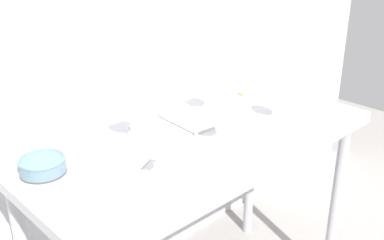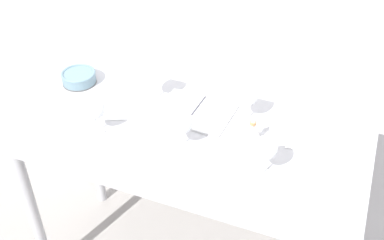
{
  "view_description": "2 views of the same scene",
  "coord_description": "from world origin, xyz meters",
  "px_view_note": "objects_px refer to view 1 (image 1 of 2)",
  "views": [
    {
      "loc": [
        -1.13,
        -1.15,
        1.65
      ],
      "look_at": [
        -0.04,
        0.01,
        0.97
      ],
      "focal_mm": 43.43,
      "sensor_mm": 36.0,
      "label": 1
    },
    {
      "loc": [
        0.55,
        -1.33,
        2.1
      ],
      "look_at": [
        0.04,
        -0.03,
        0.99
      ],
      "focal_mm": 45.0,
      "sensor_mm": 36.0,
      "label": 2
    }
  ],
  "objects_px": {
    "wine_glass_near_right": "(282,93)",
    "open_notebook": "(176,126)",
    "wine_glass_far_right": "(208,85)",
    "tasting_sheet_lower": "(241,97)",
    "wine_glass_near_center": "(219,114)",
    "tasting_sheet_upper": "(118,159)",
    "tasting_bowl": "(42,165)",
    "decanter_funnel": "(240,105)",
    "wine_glass_near_left": "(154,146)",
    "wine_glass_far_left": "(130,107)"
  },
  "relations": [
    {
      "from": "wine_glass_near_center",
      "to": "tasting_sheet_upper",
      "type": "relative_size",
      "value": 0.8
    },
    {
      "from": "tasting_bowl",
      "to": "decanter_funnel",
      "type": "bearing_deg",
      "value": -8.16
    },
    {
      "from": "tasting_bowl",
      "to": "decanter_funnel",
      "type": "relative_size",
      "value": 1.12
    },
    {
      "from": "wine_glass_near_center",
      "to": "decanter_funnel",
      "type": "height_order",
      "value": "wine_glass_near_center"
    },
    {
      "from": "wine_glass_far_right",
      "to": "decanter_funnel",
      "type": "distance_m",
      "value": 0.16
    },
    {
      "from": "wine_glass_far_right",
      "to": "wine_glass_far_left",
      "type": "xyz_separation_m",
      "value": [
        -0.41,
        -0.01,
        0.01
      ]
    },
    {
      "from": "wine_glass_near_center",
      "to": "wine_glass_far_left",
      "type": "relative_size",
      "value": 0.88
    },
    {
      "from": "wine_glass_near_right",
      "to": "wine_glass_near_left",
      "type": "distance_m",
      "value": 0.66
    },
    {
      "from": "wine_glass_far_right",
      "to": "open_notebook",
      "type": "distance_m",
      "value": 0.24
    },
    {
      "from": "decanter_funnel",
      "to": "wine_glass_near_left",
      "type": "bearing_deg",
      "value": -165.45
    },
    {
      "from": "open_notebook",
      "to": "decanter_funnel",
      "type": "xyz_separation_m",
      "value": [
        0.27,
        -0.1,
        0.04
      ]
    },
    {
      "from": "wine_glass_far_right",
      "to": "tasting_sheet_upper",
      "type": "relative_size",
      "value": 0.83
    },
    {
      "from": "wine_glass_far_right",
      "to": "wine_glass_near_left",
      "type": "bearing_deg",
      "value": -151.59
    },
    {
      "from": "wine_glass_far_right",
      "to": "tasting_sheet_lower",
      "type": "bearing_deg",
      "value": 3.48
    },
    {
      "from": "tasting_sheet_upper",
      "to": "tasting_bowl",
      "type": "distance_m",
      "value": 0.25
    },
    {
      "from": "tasting_bowl",
      "to": "wine_glass_near_left",
      "type": "bearing_deg",
      "value": -47.36
    },
    {
      "from": "wine_glass_far_left",
      "to": "tasting_sheet_lower",
      "type": "xyz_separation_m",
      "value": [
        0.64,
        0.02,
        -0.13
      ]
    },
    {
      "from": "open_notebook",
      "to": "tasting_sheet_upper",
      "type": "distance_m",
      "value": 0.34
    },
    {
      "from": "wine_glass_near_center",
      "to": "tasting_sheet_upper",
      "type": "xyz_separation_m",
      "value": [
        -0.36,
        0.13,
        -0.11
      ]
    },
    {
      "from": "wine_glass_near_center",
      "to": "wine_glass_near_right",
      "type": "xyz_separation_m",
      "value": [
        0.33,
        -0.03,
        0.01
      ]
    },
    {
      "from": "wine_glass_far_left",
      "to": "wine_glass_near_left",
      "type": "relative_size",
      "value": 1.17
    },
    {
      "from": "tasting_sheet_lower",
      "to": "tasting_bowl",
      "type": "xyz_separation_m",
      "value": [
        -1.0,
        -0.02,
        0.03
      ]
    },
    {
      "from": "wine_glass_far_left",
      "to": "wine_glass_near_left",
      "type": "distance_m",
      "value": 0.3
    },
    {
      "from": "wine_glass_far_right",
      "to": "wine_glass_near_right",
      "type": "bearing_deg",
      "value": -62.04
    },
    {
      "from": "wine_glass_near_right",
      "to": "wine_glass_far_left",
      "type": "height_order",
      "value": "wine_glass_far_left"
    },
    {
      "from": "wine_glass_near_left",
      "to": "tasting_sheet_upper",
      "type": "height_order",
      "value": "wine_glass_near_left"
    },
    {
      "from": "tasting_sheet_upper",
      "to": "open_notebook",
      "type": "bearing_deg",
      "value": -10.34
    },
    {
      "from": "wine_glass_far_right",
      "to": "wine_glass_far_left",
      "type": "height_order",
      "value": "wine_glass_far_left"
    },
    {
      "from": "wine_glass_far_left",
      "to": "decanter_funnel",
      "type": "bearing_deg",
      "value": -14.84
    },
    {
      "from": "wine_glass_far_left",
      "to": "open_notebook",
      "type": "distance_m",
      "value": 0.24
    },
    {
      "from": "wine_glass_near_center",
      "to": "tasting_sheet_upper",
      "type": "distance_m",
      "value": 0.4
    },
    {
      "from": "wine_glass_near_center",
      "to": "wine_glass_near_right",
      "type": "height_order",
      "value": "wine_glass_near_right"
    },
    {
      "from": "wine_glass_near_right",
      "to": "tasting_sheet_lower",
      "type": "bearing_deg",
      "value": 72.96
    },
    {
      "from": "wine_glass_far_left",
      "to": "decanter_funnel",
      "type": "height_order",
      "value": "wine_glass_far_left"
    },
    {
      "from": "tasting_sheet_upper",
      "to": "wine_glass_near_center",
      "type": "bearing_deg",
      "value": -44.38
    },
    {
      "from": "open_notebook",
      "to": "tasting_sheet_upper",
      "type": "bearing_deg",
      "value": -163.52
    },
    {
      "from": "wine_glass_near_center",
      "to": "wine_glass_near_right",
      "type": "distance_m",
      "value": 0.33
    },
    {
      "from": "wine_glass_near_right",
      "to": "open_notebook",
      "type": "relative_size",
      "value": 0.53
    },
    {
      "from": "wine_glass_far_right",
      "to": "decanter_funnel",
      "type": "bearing_deg",
      "value": -64.12
    },
    {
      "from": "open_notebook",
      "to": "wine_glass_near_center",
      "type": "bearing_deg",
      "value": -79.66
    },
    {
      "from": "wine_glass_near_left",
      "to": "decanter_funnel",
      "type": "height_order",
      "value": "wine_glass_near_left"
    },
    {
      "from": "wine_glass_near_center",
      "to": "wine_glass_far_right",
      "type": "bearing_deg",
      "value": 52.96
    },
    {
      "from": "open_notebook",
      "to": "wine_glass_far_right",
      "type": "bearing_deg",
      "value": 10.44
    },
    {
      "from": "wine_glass_near_center",
      "to": "wine_glass_near_left",
      "type": "height_order",
      "value": "wine_glass_near_center"
    },
    {
      "from": "wine_glass_far_right",
      "to": "tasting_sheet_upper",
      "type": "distance_m",
      "value": 0.56
    },
    {
      "from": "wine_glass_near_center",
      "to": "wine_glass_far_right",
      "type": "xyz_separation_m",
      "value": [
        0.18,
        0.24,
        0.01
      ]
    },
    {
      "from": "wine_glass_far_right",
      "to": "tasting_sheet_lower",
      "type": "height_order",
      "value": "wine_glass_far_right"
    },
    {
      "from": "wine_glass_near_right",
      "to": "wine_glass_near_left",
      "type": "relative_size",
      "value": 1.06
    },
    {
      "from": "wine_glass_near_left",
      "to": "tasting_sheet_lower",
      "type": "xyz_separation_m",
      "value": [
        0.75,
        0.29,
        -0.11
      ]
    },
    {
      "from": "decanter_funnel",
      "to": "wine_glass_far_left",
      "type": "bearing_deg",
      "value": 165.16
    }
  ]
}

